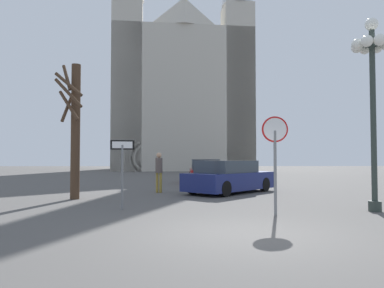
% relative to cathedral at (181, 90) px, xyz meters
% --- Properties ---
extents(ground_plane, '(120.00, 120.00, 0.00)m').
position_rel_cathedral_xyz_m(ground_plane, '(1.51, -39.67, -10.42)').
color(ground_plane, '#514F4C').
extents(cathedral, '(17.94, 14.93, 35.14)m').
position_rel_cathedral_xyz_m(cathedral, '(0.00, 0.00, 0.00)').
color(cathedral, '#BCB5A5').
rests_on(cathedral, ground).
extents(stop_sign, '(0.71, 0.09, 2.67)m').
position_rel_cathedral_xyz_m(stop_sign, '(2.86, -37.30, -8.57)').
color(stop_sign, slate).
rests_on(stop_sign, ground).
extents(one_way_arrow_sign, '(0.71, 0.15, 2.08)m').
position_rel_cathedral_xyz_m(one_way_arrow_sign, '(-1.45, -36.21, -9.04)').
color(one_way_arrow_sign, slate).
rests_on(one_way_arrow_sign, ground).
extents(street_lamp, '(1.19, 1.19, 5.67)m').
position_rel_cathedral_xyz_m(street_lamp, '(5.91, -36.65, -6.39)').
color(street_lamp, '#2D3833').
rests_on(street_lamp, ground).
extents(bare_tree, '(1.13, 1.18, 5.10)m').
position_rel_cathedral_xyz_m(bare_tree, '(-3.73, -33.33, -7.69)').
color(bare_tree, '#473323').
rests_on(bare_tree, ground).
extents(parked_car_near_navy, '(4.45, 4.59, 1.42)m').
position_rel_cathedral_xyz_m(parked_car_near_navy, '(2.39, -30.99, -9.75)').
color(parked_car_near_navy, navy).
rests_on(parked_car_near_navy, ground).
extents(parked_car_far_red, '(1.85, 4.11, 1.45)m').
position_rel_cathedral_xyz_m(parked_car_far_red, '(1.70, -24.52, -9.75)').
color(parked_car_far_red, maroon).
rests_on(parked_car_far_red, ground).
extents(pedestrian_walking, '(0.32, 0.32, 1.78)m').
position_rel_cathedral_xyz_m(pedestrian_walking, '(-0.72, -30.83, -9.34)').
color(pedestrian_walking, olive).
rests_on(pedestrian_walking, ground).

